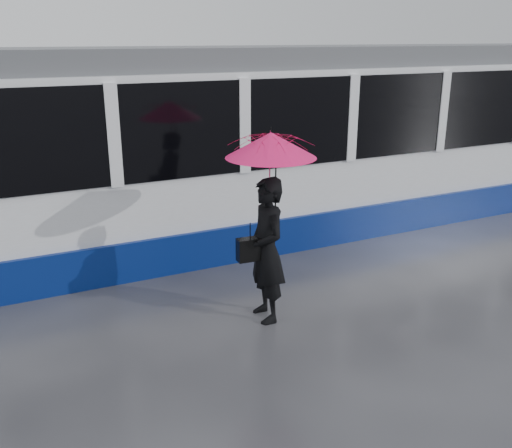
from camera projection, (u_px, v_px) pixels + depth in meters
ground at (235, 300)px, 7.99m from camera, size 90.00×90.00×0.00m
rails at (177, 244)px, 10.12m from camera, size 34.00×1.51×0.02m
tram at (335, 139)px, 10.98m from camera, size 26.00×2.56×3.35m
woman at (267, 250)px, 7.19m from camera, size 0.50×0.72×1.88m
umbrella at (271, 163)px, 6.86m from camera, size 1.19×1.19×1.27m
handbag at (250, 249)px, 7.10m from camera, size 0.35×0.17×0.47m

